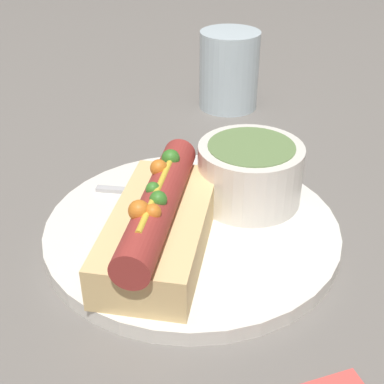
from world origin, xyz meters
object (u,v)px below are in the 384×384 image
hot_dog (160,222)px  spoon (227,197)px  soup_bowl (250,171)px  drinking_glass (229,70)px

hot_dog → spoon: bearing=151.3°
hot_dog → spoon: size_ratio=1.12×
soup_bowl → spoon: 0.03m
hot_dog → soup_bowl: hot_dog is taller
soup_bowl → drinking_glass: size_ratio=0.95×
soup_bowl → hot_dog: bearing=-68.5°
spoon → hot_dog: bearing=-120.6°
hot_dog → drinking_glass: bearing=177.4°
soup_bowl → drinking_glass: 0.26m
hot_dog → soup_bowl: size_ratio=1.83×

